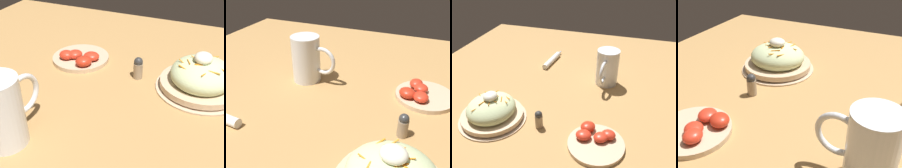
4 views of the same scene
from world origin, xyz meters
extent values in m
plane|color=#B2844C|center=(0.00, 0.00, 0.00)|extent=(1.43, 1.43, 0.00)
cylinder|color=#D1B28E|center=(0.24, -0.21, 0.00)|extent=(0.23, 0.23, 0.01)
cylinder|color=#D1B28E|center=(0.24, -0.21, 0.02)|extent=(0.21, 0.21, 0.02)
ellipsoid|color=beige|center=(0.24, -0.21, 0.05)|extent=(0.17, 0.16, 0.08)
cylinder|color=orange|center=(0.25, -0.19, 0.08)|extent=(0.01, 0.02, 0.01)
cylinder|color=orange|center=(0.23, -0.18, 0.08)|extent=(0.03, 0.01, 0.01)
cylinder|color=orange|center=(0.23, -0.16, 0.08)|extent=(0.02, 0.02, 0.01)
cylinder|color=orange|center=(0.18, -0.22, 0.08)|extent=(0.02, 0.01, 0.00)
cylinder|color=orange|center=(0.22, -0.26, 0.08)|extent=(0.02, 0.02, 0.00)
cylinder|color=orange|center=(0.20, -0.17, 0.08)|extent=(0.02, 0.02, 0.01)
cylinder|color=orange|center=(0.27, -0.23, 0.08)|extent=(0.03, 0.01, 0.01)
cylinder|color=orange|center=(0.25, -0.22, 0.09)|extent=(0.02, 0.02, 0.00)
cylinder|color=orange|center=(0.26, -0.20, 0.08)|extent=(0.02, 0.01, 0.00)
cylinder|color=orange|center=(0.20, -0.24, 0.08)|extent=(0.01, 0.03, 0.00)
cylinder|color=orange|center=(0.21, -0.20, 0.09)|extent=(0.01, 0.02, 0.01)
cylinder|color=orange|center=(0.30, -0.24, 0.07)|extent=(0.02, 0.01, 0.01)
ellipsoid|color=white|center=(0.24, -0.21, 0.09)|extent=(0.05, 0.05, 0.03)
cylinder|color=white|center=(-0.12, 0.13, 0.08)|extent=(0.09, 0.09, 0.15)
cylinder|color=orange|center=(-0.12, 0.13, 0.05)|extent=(0.08, 0.08, 0.10)
torus|color=white|center=(-0.06, 0.12, 0.08)|extent=(0.09, 0.02, 0.09)
cylinder|color=#D1B28E|center=(0.26, 0.16, 0.01)|extent=(0.18, 0.18, 0.01)
ellipsoid|color=red|center=(0.23, 0.19, 0.03)|extent=(0.04, 0.05, 0.03)
ellipsoid|color=red|center=(0.25, 0.17, 0.03)|extent=(0.06, 0.06, 0.02)
ellipsoid|color=red|center=(0.25, 0.12, 0.03)|extent=(0.05, 0.06, 0.03)
ellipsoid|color=red|center=(0.21, 0.12, 0.03)|extent=(0.07, 0.07, 0.03)
cylinder|color=gray|center=(0.23, -0.04, 0.02)|extent=(0.03, 0.03, 0.05)
sphere|color=#333333|center=(0.23, -0.04, 0.05)|extent=(0.03, 0.03, 0.03)
camera|label=1|loc=(-0.47, -0.26, 0.45)|focal=48.14mm
camera|label=2|loc=(0.27, -0.55, 0.42)|focal=41.51mm
camera|label=3|loc=(0.82, 0.23, 0.56)|focal=40.03mm
camera|label=4|loc=(-0.15, 0.51, 0.41)|focal=44.39mm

